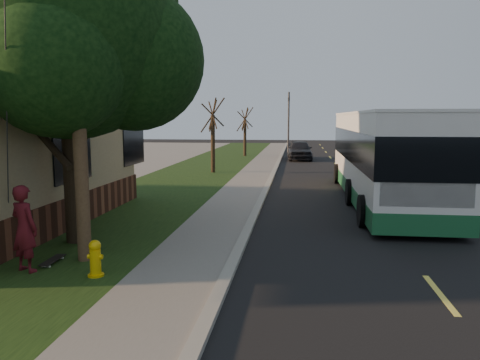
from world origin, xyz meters
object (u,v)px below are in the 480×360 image
bare_tree_far (245,132)px  skateboard_main (53,260)px  bare_tree_near (213,136)px  traffic_signal (289,118)px  leafy_tree (73,38)px  transit_bus (383,154)px  distant_car (300,150)px  fire_hydrant (95,258)px  dumpster (48,181)px  utility_pole (75,50)px  skateboarder (24,228)px

bare_tree_far → skateboard_main: 29.38m
bare_tree_near → traffic_signal: size_ratio=0.78×
leafy_tree → bare_tree_near: (0.67, 15.35, -3.02)m
transit_bus → distant_car: bearing=100.1°
fire_hydrant → dumpster: size_ratio=0.46×
leafy_tree → bare_tree_far: bearing=87.5°
fire_hydrant → distant_car: bearing=81.6°
utility_pole → bare_tree_near: (-0.19, 17.01, -2.48)m
traffic_signal → skateboard_main: 33.74m
fire_hydrant → bare_tree_near: size_ratio=0.17×
bare_tree_far → distant_car: bearing=-27.6°
leafy_tree → bare_tree_far: size_ratio=1.94×
bare_tree_far → transit_bus: bearing=-69.2°
utility_pole → transit_bus: (7.95, 8.92, -2.80)m
fire_hydrant → traffic_signal: 34.25m
transit_bus → distant_car: 18.04m
traffic_signal → distant_car: bearing=-81.1°
utility_pole → skateboarder: (-0.84, -0.88, -3.66)m
traffic_signal → bare_tree_near: bearing=-104.0°
traffic_signal → distant_car: traffic_signal is taller
bare_tree_far → dumpster: 21.53m
dumpster → distant_car: distant_car is taller
skateboarder → distant_car: (5.65, 27.53, -0.22)m
utility_pole → skateboarder: bearing=-133.7°
skateboard_main → bare_tree_far: bearing=88.2°
utility_pole → bare_tree_far: 29.13m
fire_hydrant → bare_tree_near: (-0.90, 18.00, 1.72)m
utility_pole → bare_tree_far: bearing=89.4°
fire_hydrant → bare_tree_far: (-0.40, 30.00, 1.57)m
leafy_tree → bare_tree_far: 27.56m
skateboarder → distant_car: bearing=-80.3°
utility_pole → skateboarder: 3.86m
skateboarder → bare_tree_far: bearing=-70.9°
traffic_signal → skateboard_main: size_ratio=6.36×
traffic_signal → transit_bus: bearing=-80.2°
bare_tree_far → distant_car: 5.23m
fire_hydrant → bare_tree_near: bearing=92.9°
skateboarder → dumpster: skateboarder is taller
utility_pole → dumpster: 10.75m
bare_tree_near → dumpster: size_ratio=2.68×
leafy_tree → transit_bus: 11.90m
dumpster → bare_tree_near: bearing=58.5°
bare_tree_far → skateboard_main: bearing=-91.8°
utility_pole → distant_car: 27.36m
bare_tree_near → dumpster: 10.30m
traffic_signal → dumpster: size_ratio=3.42×
traffic_signal → skateboarder: size_ratio=3.05×
skateboard_main → bare_tree_near: bearing=88.7°
bare_tree_far → traffic_signal: size_ratio=0.73×
distant_car → traffic_signal: bearing=96.1°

